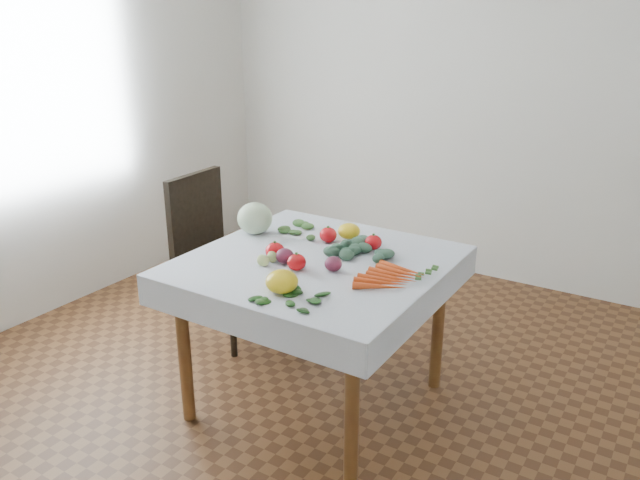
% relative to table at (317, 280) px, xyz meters
% --- Properties ---
extents(ground, '(4.00, 4.00, 0.00)m').
position_rel_table_xyz_m(ground, '(0.00, 0.00, -0.65)').
color(ground, brown).
extents(back_wall, '(4.00, 0.04, 2.70)m').
position_rel_table_xyz_m(back_wall, '(0.00, 2.00, 0.70)').
color(back_wall, silver).
rests_on(back_wall, ground).
extents(left_wall, '(0.04, 4.00, 2.70)m').
position_rel_table_xyz_m(left_wall, '(-2.00, 0.00, 0.70)').
color(left_wall, silver).
rests_on(left_wall, ground).
extents(table, '(1.00, 1.00, 0.75)m').
position_rel_table_xyz_m(table, '(0.00, 0.00, 0.00)').
color(table, brown).
rests_on(table, ground).
extents(tablecloth, '(1.12, 1.12, 0.01)m').
position_rel_table_xyz_m(tablecloth, '(0.00, 0.00, 0.10)').
color(tablecloth, white).
rests_on(tablecloth, table).
extents(chair, '(0.45, 0.45, 0.96)m').
position_rel_table_xyz_m(chair, '(-0.91, 0.30, -0.10)').
color(chair, black).
rests_on(chair, ground).
extents(cabbage, '(0.22, 0.22, 0.16)m').
position_rel_table_xyz_m(cabbage, '(-0.46, 0.14, 0.18)').
color(cabbage, beige).
rests_on(cabbage, tablecloth).
extents(tomato_a, '(0.09, 0.09, 0.07)m').
position_rel_table_xyz_m(tomato_a, '(-0.08, 0.23, 0.14)').
color(tomato_a, red).
rests_on(tomato_a, tablecloth).
extents(tomato_b, '(0.09, 0.09, 0.07)m').
position_rel_table_xyz_m(tomato_b, '(0.16, 0.25, 0.14)').
color(tomato_b, red).
rests_on(tomato_b, tablecloth).
extents(tomato_c, '(0.12, 0.12, 0.08)m').
position_rel_table_xyz_m(tomato_c, '(-0.17, -0.09, 0.14)').
color(tomato_c, red).
rests_on(tomato_c, tablecloth).
extents(tomato_d, '(0.11, 0.11, 0.07)m').
position_rel_table_xyz_m(tomato_d, '(-0.01, -0.15, 0.14)').
color(tomato_d, red).
rests_on(tomato_d, tablecloth).
extents(heirloom_back, '(0.12, 0.12, 0.08)m').
position_rel_table_xyz_m(heirloom_back, '(-0.02, 0.33, 0.14)').
color(heirloom_back, yellow).
rests_on(heirloom_back, tablecloth).
extents(heirloom_front, '(0.15, 0.15, 0.09)m').
position_rel_table_xyz_m(heirloom_front, '(0.07, -0.37, 0.15)').
color(heirloom_front, yellow).
rests_on(heirloom_front, tablecloth).
extents(onion_a, '(0.08, 0.08, 0.07)m').
position_rel_table_xyz_m(onion_a, '(0.13, -0.07, 0.14)').
color(onion_a, '#591930').
rests_on(onion_a, tablecloth).
extents(onion_b, '(0.08, 0.08, 0.07)m').
position_rel_table_xyz_m(onion_b, '(-0.10, -0.11, 0.14)').
color(onion_b, '#591930').
rests_on(onion_b, tablecloth).
extents(tomatillo_cluster, '(0.09, 0.13, 0.05)m').
position_rel_table_xyz_m(tomatillo_cluster, '(-0.17, -0.19, 0.13)').
color(tomatillo_cluster, '#C9DD7F').
rests_on(tomatillo_cluster, tablecloth).
extents(carrot_bunch, '(0.22, 0.30, 0.03)m').
position_rel_table_xyz_m(carrot_bunch, '(0.39, -0.04, 0.12)').
color(carrot_bunch, '#ED4F1A').
rests_on(carrot_bunch, tablecloth).
extents(kale_bunch, '(0.30, 0.28, 0.04)m').
position_rel_table_xyz_m(kale_bunch, '(0.12, 0.15, 0.12)').
color(kale_bunch, '#31513D').
rests_on(kale_bunch, tablecloth).
extents(basil_bunch, '(0.28, 0.20, 0.01)m').
position_rel_table_xyz_m(basil_bunch, '(0.14, -0.40, 0.11)').
color(basil_bunch, '#1B4C17').
rests_on(basil_bunch, tablecloth).
extents(dill_bunch, '(0.25, 0.18, 0.02)m').
position_rel_table_xyz_m(dill_bunch, '(-0.26, 0.30, 0.11)').
color(dill_bunch, '#497535').
rests_on(dill_bunch, tablecloth).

